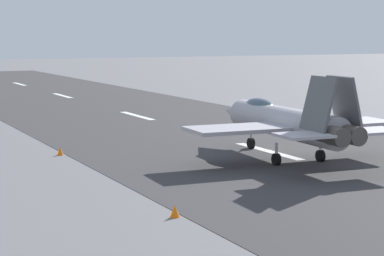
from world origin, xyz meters
name	(u,v)px	position (x,y,z in m)	size (l,w,h in m)	color
ground_plane	(267,151)	(0.00, 0.00, 0.00)	(400.00, 400.00, 0.00)	slate
runway_strip	(267,151)	(-0.02, 0.00, 0.01)	(240.00, 26.00, 0.02)	#373637
fighter_jet	(284,121)	(-3.15, 0.72, 2.47)	(16.53, 14.04, 5.66)	#A7A4AB
crew_person	(307,121)	(7.11, -8.39, 0.86)	(0.70, 0.36, 1.72)	#1E2338
marker_cone_near	(175,211)	(-13.61, 13.37, 0.28)	(0.44, 0.44, 0.55)	orange
marker_cone_mid	(60,151)	(4.67, 13.37, 0.28)	(0.44, 0.44, 0.55)	orange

